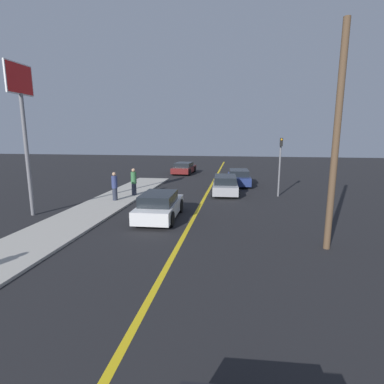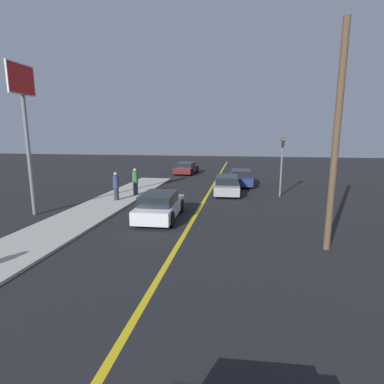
{
  "view_description": "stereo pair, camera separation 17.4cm",
  "coord_description": "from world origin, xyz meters",
  "px_view_note": "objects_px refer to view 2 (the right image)",
  "views": [
    {
      "loc": [
        2.19,
        1.52,
        4.22
      ],
      "look_at": [
        0.19,
        14.41,
        1.69
      ],
      "focal_mm": 28.0,
      "sensor_mm": 36.0,
      "label": 1
    },
    {
      "loc": [
        2.36,
        1.55,
        4.22
      ],
      "look_at": [
        0.19,
        14.41,
        1.69
      ],
      "focal_mm": 28.0,
      "sensor_mm": 36.0,
      "label": 2
    }
  ],
  "objects_px": {
    "pedestrian_far_standing": "(116,186)",
    "roadside_sign": "(24,105)",
    "utility_pole": "(336,141)",
    "car_far_distant": "(227,185)",
    "car_ahead_center": "(160,206)",
    "car_oncoming_far": "(186,168)",
    "pedestrian_by_sign": "(135,182)",
    "traffic_light": "(282,161)",
    "car_parked_left_lot": "(241,177)"
  },
  "relations": [
    {
      "from": "pedestrian_far_standing",
      "to": "roadside_sign",
      "type": "relative_size",
      "value": 0.23
    },
    {
      "from": "utility_pole",
      "to": "car_far_distant",
      "type": "bearing_deg",
      "value": 112.63
    },
    {
      "from": "car_ahead_center",
      "to": "roadside_sign",
      "type": "distance_m",
      "value": 8.44
    },
    {
      "from": "car_far_distant",
      "to": "car_oncoming_far",
      "type": "height_order",
      "value": "car_far_distant"
    },
    {
      "from": "car_ahead_center",
      "to": "pedestrian_by_sign",
      "type": "height_order",
      "value": "pedestrian_by_sign"
    },
    {
      "from": "pedestrian_by_sign",
      "to": "pedestrian_far_standing",
      "type": "bearing_deg",
      "value": -108.29
    },
    {
      "from": "car_ahead_center",
      "to": "car_far_distant",
      "type": "height_order",
      "value": "car_ahead_center"
    },
    {
      "from": "pedestrian_far_standing",
      "to": "traffic_light",
      "type": "relative_size",
      "value": 0.45
    },
    {
      "from": "car_ahead_center",
      "to": "pedestrian_far_standing",
      "type": "height_order",
      "value": "pedestrian_far_standing"
    },
    {
      "from": "utility_pole",
      "to": "roadside_sign",
      "type": "bearing_deg",
      "value": 169.59
    },
    {
      "from": "car_far_distant",
      "to": "pedestrian_by_sign",
      "type": "distance_m",
      "value": 6.52
    },
    {
      "from": "traffic_light",
      "to": "utility_pole",
      "type": "xyz_separation_m",
      "value": [
        0.59,
        -9.54,
        1.55
      ]
    },
    {
      "from": "car_parked_left_lot",
      "to": "roadside_sign",
      "type": "bearing_deg",
      "value": -136.58
    },
    {
      "from": "car_ahead_center",
      "to": "car_parked_left_lot",
      "type": "height_order",
      "value": "car_ahead_center"
    },
    {
      "from": "car_oncoming_far",
      "to": "car_far_distant",
      "type": "bearing_deg",
      "value": -61.0
    },
    {
      "from": "pedestrian_by_sign",
      "to": "traffic_light",
      "type": "distance_m",
      "value": 10.01
    },
    {
      "from": "car_ahead_center",
      "to": "pedestrian_by_sign",
      "type": "xyz_separation_m",
      "value": [
        -3.16,
        5.08,
        0.37
      ]
    },
    {
      "from": "car_oncoming_far",
      "to": "pedestrian_far_standing",
      "type": "height_order",
      "value": "pedestrian_far_standing"
    },
    {
      "from": "car_far_distant",
      "to": "traffic_light",
      "type": "xyz_separation_m",
      "value": [
        3.66,
        -0.68,
        1.82
      ]
    },
    {
      "from": "car_ahead_center",
      "to": "utility_pole",
      "type": "bearing_deg",
      "value": -24.22
    },
    {
      "from": "pedestrian_far_standing",
      "to": "utility_pole",
      "type": "distance_m",
      "value": 13.0
    },
    {
      "from": "pedestrian_by_sign",
      "to": "utility_pole",
      "type": "bearing_deg",
      "value": -37.82
    },
    {
      "from": "car_parked_left_lot",
      "to": "car_ahead_center",
      "type": "bearing_deg",
      "value": -113.0
    },
    {
      "from": "traffic_light",
      "to": "utility_pole",
      "type": "bearing_deg",
      "value": -86.43
    },
    {
      "from": "car_ahead_center",
      "to": "traffic_light",
      "type": "xyz_separation_m",
      "value": [
        6.65,
        6.55,
        1.79
      ]
    },
    {
      "from": "car_parked_left_lot",
      "to": "pedestrian_far_standing",
      "type": "distance_m",
      "value": 10.89
    },
    {
      "from": "car_far_distant",
      "to": "car_parked_left_lot",
      "type": "xyz_separation_m",
      "value": [
        0.96,
        3.71,
        0.01
      ]
    },
    {
      "from": "pedestrian_far_standing",
      "to": "roadside_sign",
      "type": "bearing_deg",
      "value": -129.61
    },
    {
      "from": "pedestrian_by_sign",
      "to": "utility_pole",
      "type": "xyz_separation_m",
      "value": [
        10.4,
        -8.07,
        2.97
      ]
    },
    {
      "from": "car_far_distant",
      "to": "car_oncoming_far",
      "type": "distance_m",
      "value": 11.29
    },
    {
      "from": "roadside_sign",
      "to": "pedestrian_by_sign",
      "type": "bearing_deg",
      "value": 56.49
    },
    {
      "from": "car_far_distant",
      "to": "pedestrian_by_sign",
      "type": "bearing_deg",
      "value": -163.64
    },
    {
      "from": "utility_pole",
      "to": "car_ahead_center",
      "type": "bearing_deg",
      "value": 157.57
    },
    {
      "from": "car_oncoming_far",
      "to": "utility_pole",
      "type": "bearing_deg",
      "value": -62.53
    },
    {
      "from": "car_parked_left_lot",
      "to": "traffic_light",
      "type": "relative_size",
      "value": 1.13
    },
    {
      "from": "car_parked_left_lot",
      "to": "utility_pole",
      "type": "relative_size",
      "value": 0.56
    },
    {
      "from": "car_ahead_center",
      "to": "car_parked_left_lot",
      "type": "distance_m",
      "value": 11.63
    },
    {
      "from": "car_oncoming_far",
      "to": "utility_pole",
      "type": "xyz_separation_m",
      "value": [
        9.16,
        -20.39,
        3.39
      ]
    },
    {
      "from": "car_far_distant",
      "to": "pedestrian_by_sign",
      "type": "height_order",
      "value": "pedestrian_by_sign"
    },
    {
      "from": "pedestrian_far_standing",
      "to": "roadside_sign",
      "type": "xyz_separation_m",
      "value": [
        -3.03,
        -3.67,
        4.65
      ]
    },
    {
      "from": "car_parked_left_lot",
      "to": "pedestrian_far_standing",
      "type": "bearing_deg",
      "value": -138.25
    },
    {
      "from": "car_far_distant",
      "to": "pedestrian_far_standing",
      "type": "height_order",
      "value": "pedestrian_far_standing"
    },
    {
      "from": "car_far_distant",
      "to": "car_parked_left_lot",
      "type": "distance_m",
      "value": 3.84
    },
    {
      "from": "pedestrian_by_sign",
      "to": "traffic_light",
      "type": "xyz_separation_m",
      "value": [
        9.8,
        1.46,
        1.42
      ]
    },
    {
      "from": "car_oncoming_far",
      "to": "utility_pole",
      "type": "relative_size",
      "value": 0.54
    },
    {
      "from": "car_far_distant",
      "to": "car_oncoming_far",
      "type": "bearing_deg",
      "value": 112.86
    },
    {
      "from": "utility_pole",
      "to": "traffic_light",
      "type": "bearing_deg",
      "value": 93.57
    },
    {
      "from": "car_parked_left_lot",
      "to": "pedestrian_by_sign",
      "type": "relative_size",
      "value": 2.46
    },
    {
      "from": "pedestrian_far_standing",
      "to": "traffic_light",
      "type": "bearing_deg",
      "value": 17.55
    },
    {
      "from": "car_parked_left_lot",
      "to": "pedestrian_by_sign",
      "type": "xyz_separation_m",
      "value": [
        -7.1,
        -5.85,
        0.38
      ]
    }
  ]
}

